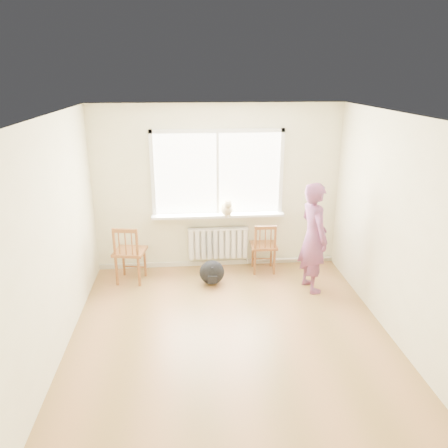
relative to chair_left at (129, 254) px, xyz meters
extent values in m
plane|color=#A36F43|center=(1.42, -1.71, -0.47)|extent=(4.50, 4.50, 0.00)
plane|color=white|center=(1.42, -1.71, 2.23)|extent=(4.50, 4.50, 0.00)
cube|color=beige|center=(1.42, 0.54, 0.88)|extent=(4.00, 0.01, 2.70)
cube|color=white|center=(1.42, 0.52, 1.13)|extent=(2.00, 0.02, 1.30)
cube|color=white|center=(1.42, 0.50, 1.81)|extent=(2.12, 0.05, 0.06)
cube|color=white|center=(0.39, 0.50, 1.13)|extent=(0.06, 0.05, 1.42)
cube|color=white|center=(2.45, 0.50, 1.13)|extent=(0.06, 0.05, 1.42)
cube|color=white|center=(1.42, 0.50, 1.13)|extent=(0.04, 0.05, 1.30)
cube|color=white|center=(1.42, 0.43, 0.46)|extent=(2.15, 0.22, 0.04)
cube|color=white|center=(1.42, 0.49, -0.05)|extent=(1.00, 0.02, 0.55)
cube|color=white|center=(1.42, 0.44, -0.05)|extent=(1.00, 0.10, 0.51)
cube|color=white|center=(1.42, 0.44, 0.21)|extent=(1.00, 0.12, 0.03)
cylinder|color=silver|center=(2.67, 0.48, -0.39)|extent=(1.40, 0.04, 0.04)
cube|color=beige|center=(1.42, 0.52, -0.43)|extent=(4.00, 0.03, 0.08)
cube|color=brown|center=(0.01, 0.05, 0.02)|extent=(0.53, 0.52, 0.04)
cylinder|color=brown|center=(0.21, 0.19, -0.23)|extent=(0.04, 0.04, 0.50)
cylinder|color=brown|center=(-0.13, 0.26, -0.23)|extent=(0.04, 0.04, 0.50)
cylinder|color=brown|center=(0.15, -0.15, -0.23)|extent=(0.04, 0.04, 0.50)
cylinder|color=brown|center=(-0.20, -0.09, -0.23)|extent=(0.04, 0.04, 0.50)
cylinder|color=brown|center=(0.15, -0.15, 0.00)|extent=(0.04, 0.04, 0.94)
cylinder|color=brown|center=(-0.20, -0.09, 0.00)|extent=(0.04, 0.04, 0.94)
cube|color=brown|center=(-0.02, -0.12, 0.43)|extent=(0.38, 0.11, 0.06)
cylinder|color=brown|center=(0.08, -0.14, 0.23)|extent=(0.02, 0.02, 0.38)
cylinder|color=brown|center=(-0.02, -0.12, 0.23)|extent=(0.02, 0.02, 0.38)
cylinder|color=brown|center=(-0.12, -0.10, 0.23)|extent=(0.02, 0.02, 0.38)
cube|color=brown|center=(2.15, 0.24, -0.03)|extent=(0.43, 0.41, 0.04)
cylinder|color=brown|center=(2.32, 0.39, -0.25)|extent=(0.04, 0.04, 0.45)
cylinder|color=brown|center=(2.00, 0.40, -0.25)|extent=(0.04, 0.04, 0.45)
cylinder|color=brown|center=(2.31, 0.07, -0.25)|extent=(0.04, 0.04, 0.45)
cylinder|color=brown|center=(1.99, 0.08, -0.25)|extent=(0.04, 0.04, 0.45)
cylinder|color=brown|center=(2.31, 0.07, -0.05)|extent=(0.04, 0.04, 0.84)
cylinder|color=brown|center=(1.99, 0.08, -0.05)|extent=(0.04, 0.04, 0.84)
cube|color=brown|center=(2.15, 0.08, 0.34)|extent=(0.34, 0.05, 0.05)
cylinder|color=brown|center=(2.24, 0.08, 0.16)|extent=(0.02, 0.02, 0.34)
cylinder|color=brown|center=(2.15, 0.08, 0.16)|extent=(0.02, 0.02, 0.34)
cylinder|color=brown|center=(2.06, 0.08, 0.16)|extent=(0.02, 0.02, 0.34)
imported|color=#B13E3B|center=(2.76, -0.46, 0.36)|extent=(0.52, 0.68, 1.66)
ellipsoid|color=beige|center=(1.55, 0.36, 0.59)|extent=(0.21, 0.30, 0.22)
sphere|color=beige|center=(1.56, 0.21, 0.70)|extent=(0.12, 0.12, 0.12)
cone|color=beige|center=(1.53, 0.21, 0.76)|extent=(0.04, 0.04, 0.05)
cone|color=beige|center=(1.59, 0.22, 0.76)|extent=(0.04, 0.04, 0.05)
cylinder|color=beige|center=(1.55, 0.51, 0.52)|extent=(0.04, 0.20, 0.03)
cylinder|color=beige|center=(1.53, 0.25, 0.53)|extent=(0.03, 0.03, 0.11)
cylinder|color=beige|center=(1.59, 0.25, 0.53)|extent=(0.03, 0.03, 0.11)
ellipsoid|color=black|center=(1.27, -0.18, -0.28)|extent=(0.39, 0.30, 0.39)
camera|label=1|loc=(0.92, -6.33, 2.67)|focal=35.00mm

